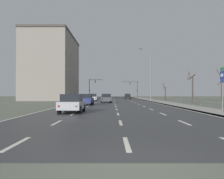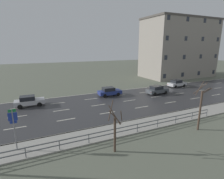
{
  "view_description": "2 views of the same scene",
  "coord_description": "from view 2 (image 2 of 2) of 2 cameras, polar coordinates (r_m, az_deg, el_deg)",
  "views": [
    {
      "loc": [
        -0.47,
        -5.47,
        1.63
      ],
      "look_at": [
        -0.24,
        59.57,
        2.72
      ],
      "focal_mm": 37.57,
      "sensor_mm": 36.0,
      "label": 1
    },
    {
      "loc": [
        23.57,
        15.07,
        8.5
      ],
      "look_at": [
        0.0,
        25.86,
        2.2
      ],
      "focal_mm": 28.09,
      "sensor_mm": 36.0,
      "label": 2
    }
  ],
  "objects": [
    {
      "name": "car_distant",
      "position": [
        31.16,
        -0.84,
        -0.64
      ],
      "size": [
        1.91,
        4.14,
        1.57
      ],
      "rotation": [
        0.0,
        0.0,
        -0.02
      ],
      "color": "navy",
      "rests_on": "ground"
    },
    {
      "name": "car_near_right",
      "position": [
        28.46,
        -25.37,
        -3.38
      ],
      "size": [
        1.86,
        4.11,
        1.57
      ],
      "rotation": [
        0.0,
        0.0,
        -0.01
      ],
      "color": "#B7B7BC",
      "rests_on": "ground"
    },
    {
      "name": "bare_tree_near",
      "position": [
        14.56,
        0.96,
        -13.31
      ],
      "size": [
        1.27,
        1.4,
        4.37
      ],
      "color": "#423328",
      "rests_on": "ground"
    },
    {
      "name": "car_near_left",
      "position": [
        33.38,
        14.46,
        -0.11
      ],
      "size": [
        1.99,
        4.18,
        1.57
      ],
      "rotation": [
        0.0,
        0.0,
        0.05
      ],
      "color": "#474C51",
      "rests_on": "ground"
    },
    {
      "name": "car_far_left",
      "position": [
        40.71,
        20.37,
        1.9
      ],
      "size": [
        1.98,
        4.17,
        1.57
      ],
      "rotation": [
        0.0,
        0.0,
        0.04
      ],
      "color": "#B7B7BC",
      "rests_on": "ground"
    },
    {
      "name": "brick_building",
      "position": [
        55.38,
        20.87,
        12.44
      ],
      "size": [
        10.62,
        20.99,
        16.29
      ],
      "color": "gray",
      "rests_on": "ground"
    },
    {
      "name": "bare_tree_mid",
      "position": [
        20.25,
        26.82,
        -5.29
      ],
      "size": [
        1.57,
        1.33,
        5.12
      ],
      "color": "#423328",
      "rests_on": "ground"
    },
    {
      "name": "highway_sign",
      "position": [
        16.45,
        -29.34,
        -9.96
      ],
      "size": [
        0.09,
        0.68,
        3.74
      ],
      "color": "slate",
      "rests_on": "ground"
    },
    {
      "name": "ground_plane",
      "position": [
        41.39,
        29.09,
        -0.02
      ],
      "size": [
        160.0,
        160.0,
        0.12
      ],
      "color": "#5B6051"
    },
    {
      "name": "guardrail",
      "position": [
        16.28,
        -7.58,
        -15.08
      ],
      "size": [
        0.07,
        30.67,
        1.0
      ],
      "color": "#515459",
      "rests_on": "ground"
    }
  ]
}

